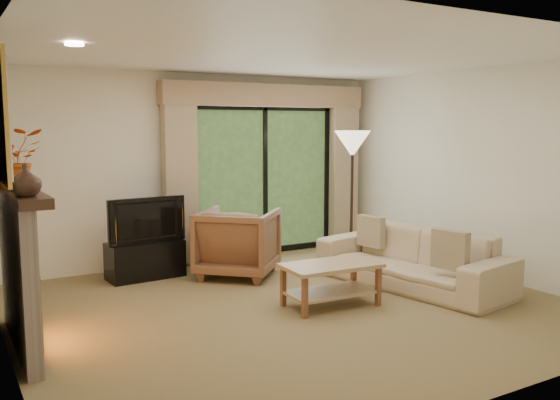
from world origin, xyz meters
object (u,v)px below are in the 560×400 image
media_console (145,260)px  armchair (238,242)px  coffee_table (331,285)px  sofa (412,258)px

media_console → armchair: bearing=-28.6°
media_console → coffee_table: 2.50m
armchair → sofa: 2.15m
media_console → sofa: size_ratio=0.40×
media_console → armchair: (1.05, -0.48, 0.20)m
sofa → coffee_table: 1.28m
sofa → coffee_table: (-1.26, -0.14, -0.11)m
media_console → sofa: sofa is taller
armchair → coffee_table: size_ratio=0.93×
sofa → media_console: bearing=-137.4°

